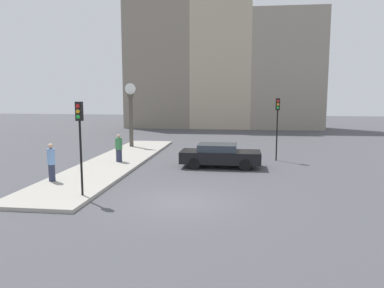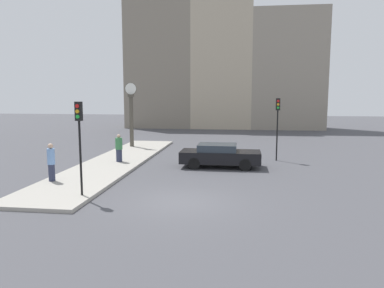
{
  "view_description": "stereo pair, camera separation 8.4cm",
  "coord_description": "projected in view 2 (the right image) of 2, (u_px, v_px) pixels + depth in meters",
  "views": [
    {
      "loc": [
        2.28,
        -14.21,
        4.27
      ],
      "look_at": [
        -0.51,
        7.23,
        1.34
      ],
      "focal_mm": 35.0,
      "sensor_mm": 36.0,
      "label": 1
    },
    {
      "loc": [
        2.36,
        -14.19,
        4.27
      ],
      "look_at": [
        -0.51,
        7.23,
        1.34
      ],
      "focal_mm": 35.0,
      "sensor_mm": 36.0,
      "label": 2
    }
  ],
  "objects": [
    {
      "name": "pedestrian_green_hoodie",
      "position": [
        119.0,
        148.0,
        22.68
      ],
      "size": [
        0.42,
        0.42,
        1.67
      ],
      "color": "#2D334C",
      "rests_on": "sidewalk_corner"
    },
    {
      "name": "sidewalk_corner",
      "position": [
        116.0,
        162.0,
        23.12
      ],
      "size": [
        3.48,
        19.49,
        0.16
      ],
      "primitive_type": "cube",
      "color": "#A39E93",
      "rests_on": "ground_plane"
    },
    {
      "name": "building_row",
      "position": [
        222.0,
        66.0,
        46.07
      ],
      "size": [
        24.07,
        5.0,
        16.7
      ],
      "color": "gray",
      "rests_on": "ground_plane"
    },
    {
      "name": "traffic_light_near",
      "position": [
        79.0,
        129.0,
        14.89
      ],
      "size": [
        0.26,
        0.24,
        3.8
      ],
      "color": "black",
      "rests_on": "sidewalk_corner"
    },
    {
      "name": "street_clock",
      "position": [
        131.0,
        115.0,
        29.02
      ],
      "size": [
        0.94,
        0.41,
        4.95
      ],
      "color": "#4C473D",
      "rests_on": "sidewalk_corner"
    },
    {
      "name": "pedestrian_blue_stripe",
      "position": [
        51.0,
        162.0,
        17.59
      ],
      "size": [
        0.35,
        0.35,
        1.8
      ],
      "color": "#2D334C",
      "rests_on": "sidewalk_corner"
    },
    {
      "name": "sedan_car",
      "position": [
        220.0,
        155.0,
        21.73
      ],
      "size": [
        4.61,
        1.89,
        1.36
      ],
      "color": "black",
      "rests_on": "ground_plane"
    },
    {
      "name": "ground_plane",
      "position": [
        181.0,
        202.0,
        14.82
      ],
      "size": [
        120.0,
        120.0,
        0.0
      ],
      "primitive_type": "plane",
      "color": "#47474C"
    },
    {
      "name": "traffic_light_far",
      "position": [
        278.0,
        116.0,
        23.6
      ],
      "size": [
        0.26,
        0.24,
        3.97
      ],
      "color": "black",
      "rests_on": "ground_plane"
    }
  ]
}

